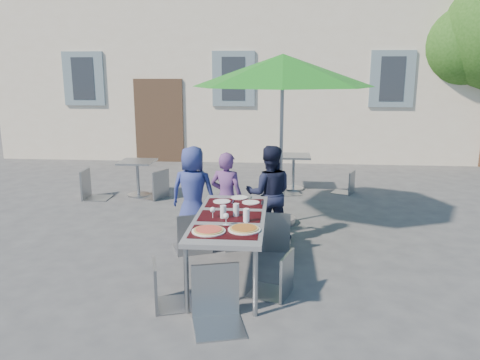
# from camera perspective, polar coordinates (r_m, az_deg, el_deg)

# --- Properties ---
(ground) EXTENTS (90.00, 90.00, 0.00)m
(ground) POSITION_cam_1_polar(r_m,az_deg,el_deg) (5.48, -8.88, -12.61)
(ground) COLOR #3F3F41
(ground) RESTS_ON ground
(dining_table) EXTENTS (0.80, 1.85, 0.76)m
(dining_table) POSITION_cam_1_polar(r_m,az_deg,el_deg) (5.37, -1.21, -5.01)
(dining_table) COLOR #4E4F54
(dining_table) RESTS_ON ground
(pizza_near_left) EXTENTS (0.35, 0.35, 0.03)m
(pizza_near_left) POSITION_cam_1_polar(r_m,az_deg,el_deg) (4.84, -3.84, -6.14)
(pizza_near_left) COLOR white
(pizza_near_left) RESTS_ON dining_table
(pizza_near_right) EXTENTS (0.34, 0.34, 0.03)m
(pizza_near_right) POSITION_cam_1_polar(r_m,az_deg,el_deg) (4.88, 0.52, -5.97)
(pizza_near_right) COLOR white
(pizza_near_right) RESTS_ON dining_table
(glassware) EXTENTS (0.45, 0.39, 0.15)m
(glassware) POSITION_cam_1_polar(r_m,az_deg,el_deg) (5.22, -0.99, -3.99)
(glassware) COLOR silver
(glassware) RESTS_ON dining_table
(place_settings) EXTENTS (0.63, 0.44, 0.01)m
(place_settings) POSITION_cam_1_polar(r_m,az_deg,el_deg) (5.97, -0.29, -2.50)
(place_settings) COLOR white
(place_settings) RESTS_ON dining_table
(child_0) EXTENTS (0.69, 0.48, 1.34)m
(child_0) POSITION_cam_1_polar(r_m,az_deg,el_deg) (6.80, -5.74, -1.45)
(child_0) COLOR navy
(child_0) RESTS_ON ground
(child_1) EXTENTS (0.53, 0.42, 1.29)m
(child_1) POSITION_cam_1_polar(r_m,az_deg,el_deg) (6.53, -1.64, -2.18)
(child_1) COLOR #613873
(child_1) RESTS_ON ground
(child_2) EXTENTS (0.69, 0.43, 1.37)m
(child_2) POSITION_cam_1_polar(r_m,az_deg,el_deg) (6.60, 3.57, -1.68)
(child_2) COLOR #161A32
(child_2) RESTS_ON ground
(chair_0) EXTENTS (0.61, 0.61, 1.06)m
(chair_0) POSITION_cam_1_polar(r_m,az_deg,el_deg) (6.18, -5.79, -3.34)
(chair_0) COLOR gray
(chair_0) RESTS_ON ground
(chair_1) EXTENTS (0.53, 0.54, 0.94)m
(chair_1) POSITION_cam_1_polar(r_m,az_deg,el_deg) (6.30, -0.20, -3.67)
(chair_1) COLOR gray
(chair_1) RESTS_ON ground
(chair_2) EXTENTS (0.48, 0.48, 1.03)m
(chair_2) POSITION_cam_1_polar(r_m,az_deg,el_deg) (6.29, 4.15, -3.15)
(chair_2) COLOR gray
(chair_2) RESTS_ON ground
(chair_3) EXTENTS (0.51, 0.51, 0.92)m
(chair_3) POSITION_cam_1_polar(r_m,az_deg,el_deg) (4.83, -9.25, -9.31)
(chair_3) COLOR gray
(chair_3) RESTS_ON ground
(chair_4) EXTENTS (0.52, 0.52, 0.93)m
(chair_4) POSITION_cam_1_polar(r_m,az_deg,el_deg) (5.01, 4.72, -8.26)
(chair_4) COLOR gray
(chair_4) RESTS_ON ground
(chair_5) EXTENTS (0.57, 0.58, 1.06)m
(chair_5) POSITION_cam_1_polar(r_m,az_deg,el_deg) (4.45, -2.89, -9.91)
(chair_5) COLOR #91979C
(chair_5) RESTS_ON ground
(patio_umbrella) EXTENTS (2.75, 2.75, 2.63)m
(patio_umbrella) POSITION_cam_1_polar(r_m,az_deg,el_deg) (7.16, 5.22, 13.02)
(patio_umbrella) COLOR #9D9FA4
(patio_umbrella) RESTS_ON ground
(cafe_table_0) EXTENTS (0.65, 0.65, 0.70)m
(cafe_table_0) POSITION_cam_1_polar(r_m,az_deg,el_deg) (9.27, -12.37, 0.84)
(cafe_table_0) COLOR #9D9FA4
(cafe_table_0) RESTS_ON ground
(bg_chair_l_0) EXTENTS (0.49, 0.48, 1.06)m
(bg_chair_l_0) POSITION_cam_1_polar(r_m,az_deg,el_deg) (9.27, -17.82, 1.60)
(bg_chair_l_0) COLOR gray
(bg_chair_l_0) RESTS_ON ground
(bg_chair_r_0) EXTENTS (0.62, 0.62, 1.04)m
(bg_chair_r_0) POSITION_cam_1_polar(r_m,az_deg,el_deg) (8.99, -10.23, 1.62)
(bg_chair_r_0) COLOR gray
(bg_chair_r_0) RESTS_ON ground
(cafe_table_1) EXTENTS (0.67, 0.67, 0.71)m
(cafe_table_1) POSITION_cam_1_polar(r_m,az_deg,el_deg) (9.63, 6.53, 1.63)
(cafe_table_1) COLOR #9D9FA4
(cafe_table_1) RESTS_ON ground
(bg_chair_l_1) EXTENTS (0.45, 0.45, 0.85)m
(bg_chair_l_1) POSITION_cam_1_polar(r_m,az_deg,el_deg) (9.22, 5.73, 1.25)
(bg_chair_l_1) COLOR gray
(bg_chair_l_1) RESTS_ON ground
(bg_chair_r_1) EXTENTS (0.50, 0.50, 0.86)m
(bg_chair_r_1) POSITION_cam_1_polar(r_m,az_deg,el_deg) (9.49, 13.02, 1.34)
(bg_chair_r_1) COLOR gray
(bg_chair_r_1) RESTS_ON ground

